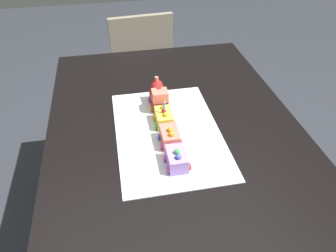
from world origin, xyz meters
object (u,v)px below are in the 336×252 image
Objects in this scene: cake_locomotive at (159,96)px; birthday_candle at (164,105)px; cake_car_caboose_coral at (170,137)px; chair at (140,65)px; dining_table at (174,144)px; cake_car_flatbed_lemon at (164,118)px; cake_car_gondola_lavender at (177,159)px.

birthday_candle is (0.13, 0.00, 0.05)m from cake_locomotive.
birthday_candle reaches higher than cake_car_caboose_coral.
cake_locomotive is (0.90, -0.01, 0.32)m from chair.
dining_table is at bearing 88.65° from birthday_candle.
chair reaches higher than dining_table.
dining_table is 10.00× the size of cake_locomotive.
cake_car_flatbed_lemon is 0.07m from birthday_candle.
dining_table is at bearing 86.58° from chair.
chair is 6.14× the size of cake_locomotive.
chair is (-1.03, -0.03, -0.16)m from dining_table.
cake_car_gondola_lavender is at bearing -0.00° from cake_locomotive.
cake_locomotive reaches higher than cake_car_flatbed_lemon.
chair is 17.65× the size of birthday_candle.
cake_car_flatbed_lemon is 0.24m from cake_car_gondola_lavender.
cake_car_caboose_coral is (0.12, 0.00, -0.00)m from cake_car_flatbed_lemon.
cake_locomotive is at bearing -180.00° from birthday_candle.
dining_table is 28.73× the size of birthday_candle.
chair is 1.10m from birthday_candle.
birthday_candle reaches higher than dining_table.
cake_locomotive is 1.40× the size of cake_car_flatbed_lemon.
dining_table is at bearing 82.63° from cake_car_flatbed_lemon.
cake_car_gondola_lavender is (0.12, 0.00, 0.00)m from cake_car_caboose_coral.
cake_car_gondola_lavender is at bearing -0.00° from birthday_candle.
cake_locomotive is at bearing -163.70° from dining_table.
chair is at bearing 179.25° from cake_car_flatbed_lemon.
birthday_candle is at bearing 180.00° from cake_car_caboose_coral.
cake_car_caboose_coral is 0.12m from cake_car_gondola_lavender.
birthday_candle is at bearing -91.35° from dining_table.
cake_locomotive is 0.13m from cake_car_flatbed_lemon.
cake_car_gondola_lavender is (0.37, -0.00, -0.02)m from cake_locomotive.
cake_car_flatbed_lemon reaches higher than dining_table.
cake_car_caboose_coral is at bearing 0.00° from cake_car_flatbed_lemon.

